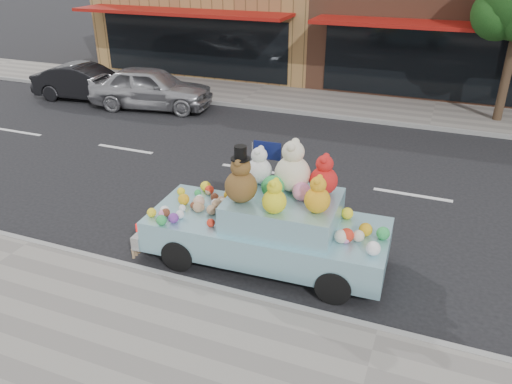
% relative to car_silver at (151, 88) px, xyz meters
% --- Properties ---
extents(ground, '(120.00, 120.00, 0.00)m').
position_rel_car_silver_xyz_m(ground, '(9.44, -3.78, -0.74)').
color(ground, black).
rests_on(ground, ground).
extents(far_sidewalk, '(60.00, 3.00, 0.12)m').
position_rel_car_silver_xyz_m(far_sidewalk, '(9.44, 2.72, -0.68)').
color(far_sidewalk, gray).
rests_on(far_sidewalk, ground).
extents(near_kerb, '(60.00, 0.12, 0.13)m').
position_rel_car_silver_xyz_m(near_kerb, '(9.44, -8.78, -0.67)').
color(near_kerb, gray).
rests_on(near_kerb, ground).
extents(far_kerb, '(60.00, 0.12, 0.13)m').
position_rel_car_silver_xyz_m(far_kerb, '(9.44, 1.22, -0.67)').
color(far_kerb, gray).
rests_on(far_kerb, ground).
extents(car_silver, '(4.56, 2.43, 1.48)m').
position_rel_car_silver_xyz_m(car_silver, '(0.00, 0.00, 0.00)').
color(car_silver, '#A6A6AB').
rests_on(car_silver, ground).
extents(car_dark, '(4.10, 1.86, 1.30)m').
position_rel_car_silver_xyz_m(car_dark, '(-2.87, 0.09, -0.09)').
color(car_dark, black).
rests_on(car_dark, ground).
extents(art_car, '(4.55, 1.94, 2.35)m').
position_rel_car_silver_xyz_m(art_car, '(7.24, -7.55, 0.09)').
color(art_car, black).
rests_on(art_car, ground).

